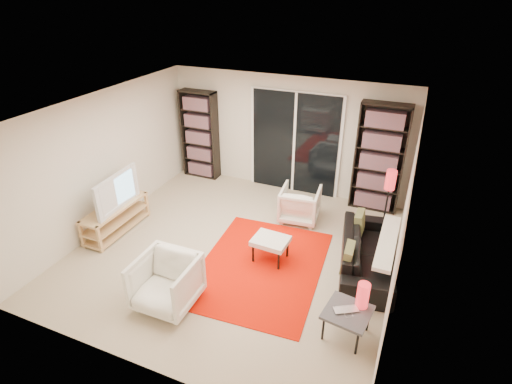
# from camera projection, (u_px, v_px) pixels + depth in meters

# --- Properties ---
(floor) EXTENTS (5.00, 5.00, 0.00)m
(floor) POSITION_uv_depth(u_px,v_px,m) (235.00, 249.00, 6.71)
(floor) COLOR #BFB092
(floor) RESTS_ON ground
(wall_back) EXTENTS (5.00, 0.02, 2.40)m
(wall_back) POSITION_uv_depth(u_px,v_px,m) (286.00, 135.00, 8.18)
(wall_back) COLOR beige
(wall_back) RESTS_ON ground
(wall_front) EXTENTS (5.00, 0.02, 2.40)m
(wall_front) POSITION_uv_depth(u_px,v_px,m) (129.00, 288.00, 4.11)
(wall_front) COLOR beige
(wall_front) RESTS_ON ground
(wall_left) EXTENTS (0.02, 5.00, 2.40)m
(wall_left) POSITION_uv_depth(u_px,v_px,m) (105.00, 161.00, 7.00)
(wall_left) COLOR beige
(wall_left) RESTS_ON ground
(wall_right) EXTENTS (0.02, 5.00, 2.40)m
(wall_right) POSITION_uv_depth(u_px,v_px,m) (403.00, 219.00, 5.29)
(wall_right) COLOR beige
(wall_right) RESTS_ON ground
(ceiling) EXTENTS (5.00, 5.00, 0.02)m
(ceiling) POSITION_uv_depth(u_px,v_px,m) (231.00, 110.00, 5.58)
(ceiling) COLOR white
(ceiling) RESTS_ON wall_back
(sliding_door) EXTENTS (1.92, 0.08, 2.16)m
(sliding_door) POSITION_uv_depth(u_px,v_px,m) (295.00, 143.00, 8.15)
(sliding_door) COLOR white
(sliding_door) RESTS_ON ground
(bookshelf_left) EXTENTS (0.80, 0.30, 1.95)m
(bookshelf_left) POSITION_uv_depth(u_px,v_px,m) (200.00, 135.00, 8.81)
(bookshelf_left) COLOR black
(bookshelf_left) RESTS_ON ground
(bookshelf_right) EXTENTS (0.90, 0.30, 2.10)m
(bookshelf_right) POSITION_uv_depth(u_px,v_px,m) (379.00, 159.00, 7.46)
(bookshelf_right) COLOR black
(bookshelf_right) RESTS_ON ground
(tv_stand) EXTENTS (0.43, 1.35, 0.50)m
(tv_stand) POSITION_uv_depth(u_px,v_px,m) (116.00, 218.00, 7.10)
(tv_stand) COLOR tan
(tv_stand) RESTS_ON floor
(tv) EXTENTS (0.21, 1.11, 0.63)m
(tv) POSITION_uv_depth(u_px,v_px,m) (112.00, 191.00, 6.83)
(tv) COLOR black
(tv) RESTS_ON tv_stand
(rug) EXTENTS (2.00, 2.61, 0.01)m
(rug) POSITION_uv_depth(u_px,v_px,m) (261.00, 266.00, 6.30)
(rug) COLOR red
(rug) RESTS_ON floor
(sofa) EXTENTS (1.06, 2.02, 0.56)m
(sofa) POSITION_uv_depth(u_px,v_px,m) (367.00, 252.00, 6.17)
(sofa) COLOR black
(sofa) RESTS_ON floor
(armchair_back) EXTENTS (0.76, 0.78, 0.65)m
(armchair_back) POSITION_uv_depth(u_px,v_px,m) (300.00, 204.00, 7.41)
(armchair_back) COLOR silver
(armchair_back) RESTS_ON floor
(armchair_front) EXTENTS (0.80, 0.82, 0.74)m
(armchair_front) POSITION_uv_depth(u_px,v_px,m) (166.00, 282.00, 5.43)
(armchair_front) COLOR silver
(armchair_front) RESTS_ON floor
(ottoman) EXTENTS (0.58, 0.48, 0.40)m
(ottoman) POSITION_uv_depth(u_px,v_px,m) (271.00, 242.00, 6.31)
(ottoman) COLOR silver
(ottoman) RESTS_ON floor
(side_table) EXTENTS (0.62, 0.62, 0.40)m
(side_table) POSITION_uv_depth(u_px,v_px,m) (348.00, 314.00, 4.94)
(side_table) COLOR #444448
(side_table) RESTS_ON floor
(laptop) EXTENTS (0.36, 0.32, 0.02)m
(laptop) POSITION_uv_depth(u_px,v_px,m) (347.00, 312.00, 4.88)
(laptop) COLOR silver
(laptop) RESTS_ON side_table
(table_lamp) EXTENTS (0.15, 0.15, 0.35)m
(table_lamp) POSITION_uv_depth(u_px,v_px,m) (363.00, 295.00, 4.92)
(table_lamp) COLOR red
(table_lamp) RESTS_ON side_table
(floor_lamp) EXTENTS (0.19, 0.19, 1.26)m
(floor_lamp) POSITION_uv_depth(u_px,v_px,m) (389.00, 188.00, 6.66)
(floor_lamp) COLOR black
(floor_lamp) RESTS_ON floor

